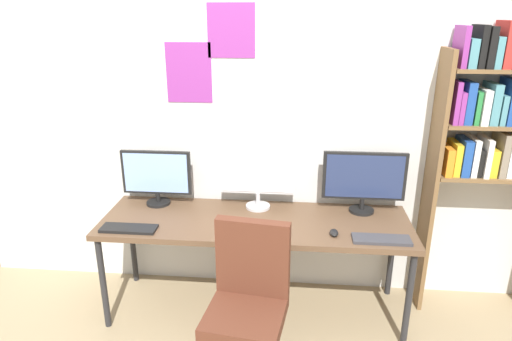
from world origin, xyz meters
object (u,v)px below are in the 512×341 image
Objects in this scene: keyboard_left at (129,228)px; keyboard_right at (381,239)px; office_chair at (248,320)px; computer_mouse at (334,233)px; monitor_center at (258,174)px; monitor_right at (364,179)px; keyboard_center at (252,234)px; monitor_left at (156,176)px; bookshelf at (495,131)px; desk at (255,226)px.

keyboard_left is 1.66m from keyboard_right.
office_chair is 0.79m from computer_mouse.
keyboard_left is at bearing -177.78° from computer_mouse.
monitor_center is 0.76m from monitor_right.
office_chair is 1.06m from monitor_center.
keyboard_right is (0.07, -0.44, -0.24)m from monitor_right.
keyboard_center is at bearing 180.00° from keyboard_right.
computer_mouse reaches higher than keyboard_right.
monitor_center is at bearing 151.92° from keyboard_right.
computer_mouse reaches higher than keyboard_left.
monitor_right reaches higher than office_chair.
monitor_left reaches higher than keyboard_left.
office_chair is at bearing -48.24° from monitor_left.
computer_mouse is (0.53, -0.39, -0.25)m from monitor_center.
bookshelf reaches higher than keyboard_left.
desk is 0.84m from monitor_left.
keyboard_center is at bearing 92.10° from office_chair.
keyboard_left is 1.36m from computer_mouse.
computer_mouse is (-1.07, -0.41, -0.60)m from bookshelf.
monitor_right is 0.51m from computer_mouse.
keyboard_left and keyboard_center have the same top height.
monitor_center reaches higher than desk.
monitor_right is at bearing 49.41° from office_chair.
office_chair is 1.29m from monitor_left.
computer_mouse is (0.52, 0.48, 0.35)m from office_chair.
monitor_left is at bearing 149.77° from keyboard_center.
keyboard_right is at bearing 0.00° from keyboard_left.
monitor_center is 1.49× the size of keyboard_left.
keyboard_right is at bearing -81.01° from monitor_right.
keyboard_left is at bearing -164.44° from monitor_right.
monitor_left is at bearing 164.44° from keyboard_right.
bookshelf is 1.64m from monitor_center.
monitor_right is at bearing 15.63° from desk.
computer_mouse is at bearing -159.15° from bookshelf.
bookshelf reaches higher than keyboard_right.
monitor_right reaches higher than keyboard_right.
keyboard_center is 1.07× the size of keyboard_right.
office_chair is at bearing -88.64° from desk.
keyboard_right is (0.83, 0.00, 0.00)m from keyboard_center.
keyboard_left is at bearing -151.92° from monitor_center.
bookshelf is at bearing 0.43° from monitor_left.
office_chair is 1.78× the size of monitor_center.
desk is at bearing 161.61° from computer_mouse.
bookshelf is at bearing 8.17° from desk.
office_chair reaches higher than keyboard_right.
office_chair is 0.55m from keyboard_center.
office_chair reaches higher than computer_mouse.
desk is at bearing -164.37° from monitor_right.
keyboard_left is 1.01× the size of keyboard_right.
keyboard_right is at bearing -28.08° from monitor_center.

